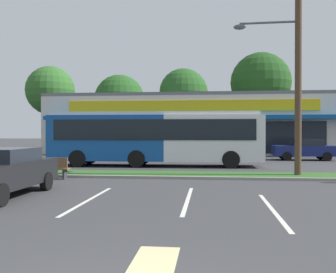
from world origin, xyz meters
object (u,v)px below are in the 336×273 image
at_px(utility_pole, 295,62).
at_px(bus_stop_bench, 51,168).
at_px(car_4, 182,149).
at_px(city_bus, 155,137).
at_px(car_3, 0,172).
at_px(car_2, 305,149).

relative_size(utility_pole, bus_stop_bench, 6.09).
height_order(bus_stop_bench, car_4, car_4).
xyz_separation_m(city_bus, car_3, (-3.31, -11.49, -0.97)).
bearing_deg(car_2, bus_stop_bench, 43.22).
height_order(utility_pole, city_bus, utility_pole).
height_order(car_2, car_3, car_2).
bearing_deg(bus_stop_bench, car_4, -109.52).
relative_size(city_bus, bus_stop_bench, 7.98).
height_order(city_bus, bus_stop_bench, city_bus).
relative_size(city_bus, car_3, 2.67).
xyz_separation_m(utility_pole, bus_stop_bench, (-10.67, -1.84, -4.71)).
xyz_separation_m(utility_pole, car_3, (-10.37, -6.37, -4.42)).
height_order(utility_pole, bus_stop_bench, utility_pole).
distance_m(utility_pole, car_2, 12.38).
relative_size(bus_stop_bench, car_3, 0.33).
bearing_deg(bus_stop_bench, city_bus, -117.40).
height_order(city_bus, car_4, city_bus).
bearing_deg(car_2, car_4, -3.15).
distance_m(bus_stop_bench, car_3, 4.55).
relative_size(car_3, car_4, 1.02).
bearing_deg(bus_stop_bench, car_3, 93.78).
bearing_deg(utility_pole, car_3, -148.45).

